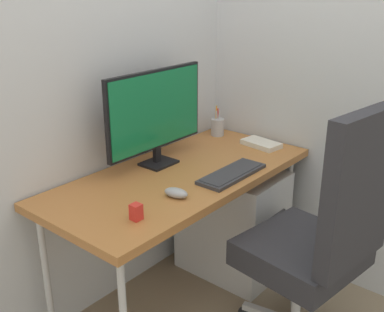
% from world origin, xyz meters
% --- Properties ---
extents(ground_plane, '(8.00, 8.00, 0.00)m').
position_xyz_m(ground_plane, '(0.00, 0.00, 0.00)').
color(ground_plane, gray).
extents(wall_back, '(2.91, 0.04, 2.80)m').
position_xyz_m(wall_back, '(0.00, 0.35, 1.40)').
color(wall_back, silver).
rests_on(wall_back, ground_plane).
extents(wall_side_right, '(0.04, 2.16, 2.80)m').
position_xyz_m(wall_side_right, '(0.72, -0.22, 1.40)').
color(wall_side_right, silver).
rests_on(wall_side_right, ground_plane).
extents(desk, '(1.39, 0.64, 0.73)m').
position_xyz_m(desk, '(0.00, 0.00, 0.68)').
color(desk, '#B27038').
rests_on(desk, ground_plane).
extents(office_chair, '(0.56, 0.57, 1.16)m').
position_xyz_m(office_chair, '(0.12, -0.68, 0.59)').
color(office_chair, black).
rests_on(office_chair, ground_plane).
extents(filing_cabinet, '(0.38, 0.55, 0.62)m').
position_xyz_m(filing_cabinet, '(0.39, -0.03, 0.31)').
color(filing_cabinet, silver).
rests_on(filing_cabinet, ground_plane).
extents(monitor, '(0.62, 0.13, 0.47)m').
position_xyz_m(monitor, '(0.01, 0.17, 0.99)').
color(monitor, black).
rests_on(monitor, desk).
extents(keyboard, '(0.39, 0.14, 0.02)m').
position_xyz_m(keyboard, '(0.13, -0.21, 0.74)').
color(keyboard, '#333338').
rests_on(keyboard, desk).
extents(mouse, '(0.08, 0.12, 0.04)m').
position_xyz_m(mouse, '(-0.22, -0.16, 0.75)').
color(mouse, '#9EA0A5').
rests_on(mouse, desk).
extents(pen_holder, '(0.08, 0.08, 0.18)m').
position_xyz_m(pen_holder, '(0.57, 0.21, 0.78)').
color(pen_holder, '#B2B5BA').
rests_on(pen_holder, desk).
extents(notebook, '(0.15, 0.23, 0.03)m').
position_xyz_m(notebook, '(0.57, -0.09, 0.74)').
color(notebook, silver).
rests_on(notebook, desk).
extents(desk_clamp_accessory, '(0.04, 0.04, 0.06)m').
position_xyz_m(desk_clamp_accessory, '(-0.46, -0.17, 0.76)').
color(desk_clamp_accessory, red).
rests_on(desk_clamp_accessory, desk).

